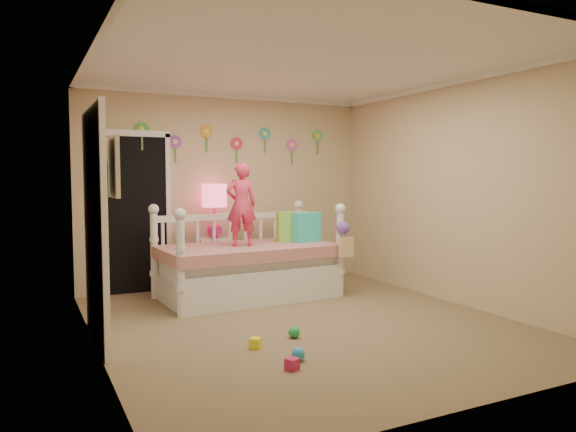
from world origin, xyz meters
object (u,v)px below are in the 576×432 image
nightstand (215,263)px  table_lamp (214,202)px  daybed (248,250)px  child (241,205)px

nightstand → table_lamp: (0.00, -0.00, 0.81)m
daybed → nightstand: (-0.18, 0.72, -0.25)m
child → nightstand: size_ratio=1.49×
daybed → nightstand: size_ratio=3.21×
nightstand → table_lamp: 0.81m
daybed → child: (-0.11, -0.07, 0.57)m
child → daybed: bearing=-136.1°
child → nightstand: child is taller
table_lamp → child: bearing=-84.6°
table_lamp → nightstand: bearing=97.1°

